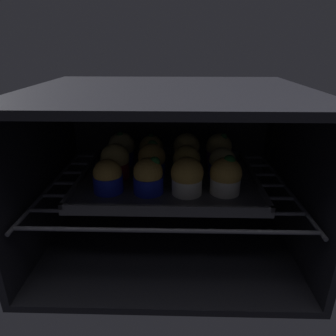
{
  "coord_description": "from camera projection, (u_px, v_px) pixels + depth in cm",
  "views": [
    {
      "loc": [
        1.69,
        -42.22,
        43.85
      ],
      "look_at": [
        0.0,
        22.85,
        17.36
      ],
      "focal_mm": 32.6,
      "sensor_mm": 36.0,
      "label": 1
    }
  ],
  "objects": [
    {
      "name": "muffin_row1_col2",
      "position": [
        187.0,
        163.0,
        0.7
      ],
      "size": [
        6.33,
        6.33,
        7.56
      ],
      "color": "#0C8C84",
      "rests_on": "baking_tray"
    },
    {
      "name": "oven_cavity",
      "position": [
        168.0,
        164.0,
        0.74
      ],
      "size": [
        59.0,
        47.0,
        37.0
      ],
      "color": "black",
      "rests_on": "ground"
    },
    {
      "name": "muffin_row2_col2",
      "position": [
        186.0,
        150.0,
        0.77
      ],
      "size": [
        6.67,
        6.67,
        8.12
      ],
      "color": "#0C8C84",
      "rests_on": "baking_tray"
    },
    {
      "name": "muffin_row2_col3",
      "position": [
        219.0,
        150.0,
        0.77
      ],
      "size": [
        6.48,
        6.48,
        8.28
      ],
      "color": "#7A238C",
      "rests_on": "baking_tray"
    },
    {
      "name": "muffin_row0_col1",
      "position": [
        148.0,
        176.0,
        0.62
      ],
      "size": [
        6.2,
        6.2,
        7.81
      ],
      "color": "#1928B7",
      "rests_on": "baking_tray"
    },
    {
      "name": "muffin_row2_col0",
      "position": [
        122.0,
        149.0,
        0.77
      ],
      "size": [
        6.71,
        6.71,
        8.59
      ],
      "color": "#1928B7",
      "rests_on": "baking_tray"
    },
    {
      "name": "muffin_row1_col0",
      "position": [
        115.0,
        161.0,
        0.7
      ],
      "size": [
        6.58,
        6.58,
        7.99
      ],
      "color": "red",
      "rests_on": "baking_tray"
    },
    {
      "name": "muffin_row1_col1",
      "position": [
        152.0,
        161.0,
        0.7
      ],
      "size": [
        6.34,
        6.34,
        8.43
      ],
      "color": "#1928B7",
      "rests_on": "baking_tray"
    },
    {
      "name": "muffin_row1_col3",
      "position": [
        222.0,
        164.0,
        0.7
      ],
      "size": [
        6.2,
        6.2,
        7.08
      ],
      "color": "#1928B7",
      "rests_on": "baking_tray"
    },
    {
      "name": "baking_tray",
      "position": [
        168.0,
        179.0,
        0.71
      ],
      "size": [
        40.11,
        31.94,
        2.2
      ],
      "color": "#4C4C51",
      "rests_on": "oven_rack"
    },
    {
      "name": "muffin_row2_col1",
      "position": [
        151.0,
        151.0,
        0.78
      ],
      "size": [
        6.2,
        6.2,
        7.85
      ],
      "color": "#1928B7",
      "rests_on": "baking_tray"
    },
    {
      "name": "oven_rack",
      "position": [
        168.0,
        184.0,
        0.71
      ],
      "size": [
        54.8,
        42.0,
        0.8
      ],
      "color": "#51515B",
      "rests_on": "oven_cavity"
    },
    {
      "name": "muffin_row0_col0",
      "position": [
        108.0,
        177.0,
        0.63
      ],
      "size": [
        6.2,
        6.2,
        7.06
      ],
      "color": "#1928B7",
      "rests_on": "baking_tray"
    },
    {
      "name": "muffin_row0_col3",
      "position": [
        226.0,
        176.0,
        0.62
      ],
      "size": [
        6.55,
        6.55,
        8.27
      ],
      "color": "silver",
      "rests_on": "baking_tray"
    },
    {
      "name": "muffin_row0_col2",
      "position": [
        187.0,
        177.0,
        0.62
      ],
      "size": [
        6.66,
        6.66,
        7.89
      ],
      "color": "silver",
      "rests_on": "baking_tray"
    }
  ]
}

